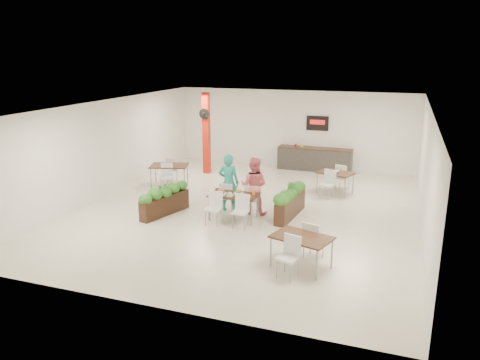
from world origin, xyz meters
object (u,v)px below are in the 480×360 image
planter_left (165,198)px  planter_right (290,200)px  diner_woman (254,186)px  main_table (233,198)px  red_column (206,132)px  side_table_a (169,168)px  side_table_b (335,176)px  service_counter (315,159)px  side_table_c (302,241)px  diner_man (229,183)px

planter_left → planter_right: 3.74m
diner_woman → main_table: bearing=57.2°
red_column → main_table: bearing=-58.7°
planter_left → side_table_a: 3.24m
diner_woman → side_table_b: bearing=-125.6°
service_counter → side_table_c: bearing=-81.2°
main_table → side_table_a: (-3.44, 2.62, 0.00)m
main_table → side_table_b: bearing=55.7°
diner_man → side_table_c: diner_man is taller
side_table_a → diner_man: bearing=-49.6°
planter_right → side_table_b: bearing=72.1°
red_column → side_table_b: (5.27, -1.15, -1.02)m
service_counter → planter_left: bearing=-115.0°
red_column → service_counter: (4.00, 1.86, -1.15)m
red_column → side_table_a: (-0.59, -2.08, -1.00)m
planter_right → main_table: bearing=-153.8°
diner_woman → planter_left: 2.68m
red_column → service_counter: size_ratio=1.07×
service_counter → planter_left: service_counter is taller
service_counter → side_table_c: service_counter is taller
red_column → side_table_c: (5.39, -7.18, -1.01)m
red_column → planter_right: size_ratio=1.59×
diner_man → side_table_b: bearing=-135.0°
diner_woman → side_table_c: bearing=123.4°
diner_woman → planter_right: diner_woman is taller
main_table → planter_left: planter_left is taller
service_counter → diner_woman: bearing=-97.1°
service_counter → side_table_a: (-4.59, -3.94, 0.15)m
service_counter → planter_left: size_ratio=1.63×
diner_woman → planter_right: (1.10, 0.09, -0.36)m
main_table → planter_left: (-2.07, -0.31, -0.13)m
main_table → diner_man: size_ratio=0.92×
side_table_a → diner_woman: bearing=-43.9°
planter_left → diner_woman: bearing=21.4°
red_column → main_table: size_ratio=1.96×
planter_right → service_counter: bearing=93.6°
planter_right → planter_left: bearing=-163.5°
service_counter → main_table: (-1.14, -6.56, 0.14)m
diner_woman → planter_right: bearing=-176.2°
diner_woman → side_table_c: 3.80m
service_counter → main_table: service_counter is taller
service_counter → side_table_a: size_ratio=1.79×
service_counter → side_table_c: size_ratio=1.79×
planter_right → side_table_b: size_ratio=1.21×
service_counter → side_table_c: (1.39, -9.04, 0.14)m
red_column → side_table_c: 9.04m
main_table → side_table_b: (2.42, 3.54, -0.01)m
side_table_b → diner_man: bearing=-116.8°
planter_right → red_column: bearing=137.9°
red_column → planter_left: bearing=-81.1°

